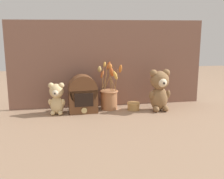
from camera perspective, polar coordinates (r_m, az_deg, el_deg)
The scene contains 7 objects.
ground_plane at distance 1.85m, azimuth 0.11°, elevation -4.58°, with size 4.00×4.00×0.00m, color #8E7056.
backdrop_wall at distance 1.95m, azimuth -0.78°, elevation 5.21°, with size 1.35×0.02×0.59m.
teddy_bear_large at distance 1.88m, azimuth 9.64°, elevation 0.05°, with size 0.15×0.14×0.28m.
teddy_bear_medium at distance 1.81m, azimuth -11.18°, elevation -1.68°, with size 0.11×0.10×0.20m.
flower_vase at distance 1.90m, azimuth -0.58°, elevation -1.30°, with size 0.17×0.18×0.32m.
vintage_radio at distance 1.82m, azimuth -5.93°, elevation -1.03°, with size 0.19×0.11×0.25m.
decorative_tin_tall at distance 1.90m, azimuth 4.39°, elevation -3.39°, with size 0.08×0.08×0.05m.
Camera 1 is at (-0.32, -1.74, 0.54)m, focal length 45.00 mm.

